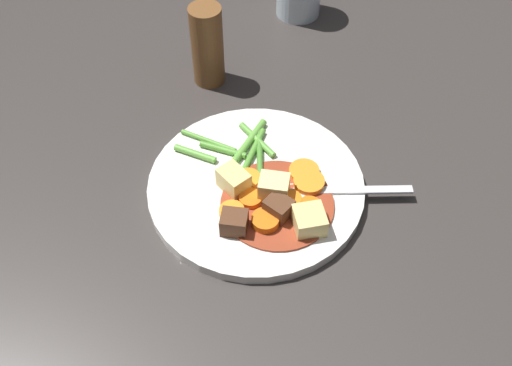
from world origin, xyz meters
TOP-DOWN VIEW (x-y plane):
  - ground_plane at (0.00, 0.00)m, footprint 3.00×3.00m
  - dinner_plate at (0.00, 0.00)m, footprint 0.25×0.25m
  - stew_sauce at (0.04, 0.01)m, footprint 0.13×0.13m
  - carrot_slice_0 at (0.06, -0.02)m, footprint 0.03×0.03m
  - carrot_slice_1 at (0.06, 0.03)m, footprint 0.04×0.04m
  - carrot_slice_2 at (-0.01, -0.01)m, footprint 0.04×0.04m
  - carrot_slice_3 at (0.04, 0.02)m, footprint 0.03×0.03m
  - carrot_slice_4 at (0.03, 0.05)m, footprint 0.05×0.05m
  - carrot_slice_5 at (0.01, 0.06)m, footprint 0.05×0.05m
  - carrot_slice_6 at (0.03, -0.04)m, footprint 0.03×0.03m
  - carrot_slice_7 at (0.02, -0.02)m, footprint 0.03×0.03m
  - potato_chunk_0 at (0.03, 0.01)m, footprint 0.04×0.04m
  - potato_chunk_1 at (0.08, 0.02)m, footprint 0.04×0.04m
  - potato_chunk_2 at (-0.01, -0.03)m, footprint 0.04×0.03m
  - meat_chunk_0 at (0.05, -0.05)m, footprint 0.04×0.04m
  - meat_chunk_1 at (0.05, -0.00)m, footprint 0.04×0.03m
  - green_bean_0 at (-0.06, -0.01)m, footprint 0.05×0.04m
  - green_bean_1 at (-0.08, -0.02)m, footprint 0.06×0.05m
  - green_bean_2 at (-0.07, -0.04)m, footprint 0.05×0.04m
  - green_bean_3 at (-0.04, 0.02)m, footprint 0.07×0.04m
  - green_bean_4 at (-0.06, 0.03)m, footprint 0.07×0.02m
  - green_bean_5 at (-0.06, 0.02)m, footprint 0.05×0.07m
  - green_bean_6 at (-0.04, 0.02)m, footprint 0.06×0.07m
  - fork at (0.05, 0.07)m, footprint 0.09×0.16m
  - pepper_mill at (-0.21, 0.04)m, footprint 0.04×0.04m

SIDE VIEW (x-z plane):
  - ground_plane at x=0.00m, z-range 0.00..0.00m
  - dinner_plate at x=0.00m, z-range 0.00..0.01m
  - stew_sauce at x=0.04m, z-range 0.01..0.02m
  - fork at x=0.05m, z-range 0.01..0.02m
  - green_bean_1 at x=-0.08m, z-range 0.01..0.02m
  - green_bean_3 at x=-0.04m, z-range 0.01..0.02m
  - green_bean_4 at x=-0.06m, z-range 0.01..0.02m
  - green_bean_6 at x=-0.04m, z-range 0.01..0.02m
  - green_bean_0 at x=-0.06m, z-range 0.01..0.02m
  - carrot_slice_5 at x=0.01m, z-range 0.01..0.02m
  - green_bean_2 at x=-0.07m, z-range 0.01..0.02m
  - carrot_slice_6 at x=0.03m, z-range 0.01..0.02m
  - green_bean_5 at x=-0.06m, z-range 0.01..0.02m
  - carrot_slice_2 at x=-0.01m, z-range 0.01..0.02m
  - carrot_slice_7 at x=0.02m, z-range 0.01..0.02m
  - carrot_slice_1 at x=0.06m, z-range 0.01..0.02m
  - carrot_slice_4 at x=0.03m, z-range 0.01..0.02m
  - carrot_slice_3 at x=0.04m, z-range 0.01..0.02m
  - carrot_slice_0 at x=0.06m, z-range 0.01..0.03m
  - meat_chunk_0 at x=0.05m, z-range 0.01..0.04m
  - meat_chunk_1 at x=0.05m, z-range 0.01..0.04m
  - potato_chunk_1 at x=0.08m, z-range 0.01..0.04m
  - potato_chunk_2 at x=-0.01m, z-range 0.01..0.04m
  - potato_chunk_0 at x=0.03m, z-range 0.01..0.04m
  - pepper_mill at x=-0.21m, z-range 0.00..0.11m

